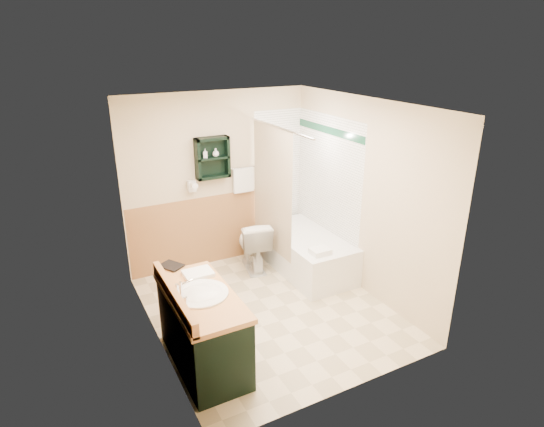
# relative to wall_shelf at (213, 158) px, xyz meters

# --- Properties ---
(floor) EXTENTS (3.00, 3.00, 0.00)m
(floor) POSITION_rel_wall_shelf_xyz_m (0.10, -1.41, -1.55)
(floor) COLOR beige
(floor) RESTS_ON ground
(back_wall) EXTENTS (2.60, 0.04, 2.40)m
(back_wall) POSITION_rel_wall_shelf_xyz_m (0.10, 0.11, -0.35)
(back_wall) COLOR beige
(back_wall) RESTS_ON ground
(left_wall) EXTENTS (0.04, 3.00, 2.40)m
(left_wall) POSITION_rel_wall_shelf_xyz_m (-1.22, -1.41, -0.35)
(left_wall) COLOR beige
(left_wall) RESTS_ON ground
(right_wall) EXTENTS (0.04, 3.00, 2.40)m
(right_wall) POSITION_rel_wall_shelf_xyz_m (1.42, -1.41, -0.35)
(right_wall) COLOR beige
(right_wall) RESTS_ON ground
(ceiling) EXTENTS (2.60, 3.00, 0.04)m
(ceiling) POSITION_rel_wall_shelf_xyz_m (0.10, -1.41, 0.87)
(ceiling) COLOR white
(ceiling) RESTS_ON back_wall
(wainscot_left) EXTENTS (2.98, 2.98, 1.00)m
(wainscot_left) POSITION_rel_wall_shelf_xyz_m (-1.19, -1.41, -1.05)
(wainscot_left) COLOR #BE7A4D
(wainscot_left) RESTS_ON left_wall
(wainscot_back) EXTENTS (2.58, 2.58, 1.00)m
(wainscot_back) POSITION_rel_wall_shelf_xyz_m (0.10, 0.08, -1.05)
(wainscot_back) COLOR #BE7A4D
(wainscot_back) RESTS_ON back_wall
(mirror_frame) EXTENTS (1.30, 1.30, 1.00)m
(mirror_frame) POSITION_rel_wall_shelf_xyz_m (-1.17, -1.96, -0.05)
(mirror_frame) COLOR brown
(mirror_frame) RESTS_ON left_wall
(mirror_glass) EXTENTS (1.20, 1.20, 0.90)m
(mirror_glass) POSITION_rel_wall_shelf_xyz_m (-1.17, -1.96, -0.05)
(mirror_glass) COLOR white
(mirror_glass) RESTS_ON left_wall
(tile_right) EXTENTS (1.50, 1.50, 2.10)m
(tile_right) POSITION_rel_wall_shelf_xyz_m (1.38, -0.66, -0.50)
(tile_right) COLOR white
(tile_right) RESTS_ON right_wall
(tile_back) EXTENTS (0.95, 0.95, 2.10)m
(tile_back) POSITION_rel_wall_shelf_xyz_m (1.13, 0.07, -0.50)
(tile_back) COLOR white
(tile_back) RESTS_ON back_wall
(tile_accent) EXTENTS (1.50, 1.50, 0.10)m
(tile_accent) POSITION_rel_wall_shelf_xyz_m (1.37, -0.66, 0.35)
(tile_accent) COLOR #13452D
(tile_accent) RESTS_ON right_wall
(wall_shelf) EXTENTS (0.45, 0.15, 0.55)m
(wall_shelf) POSITION_rel_wall_shelf_xyz_m (0.00, 0.00, 0.00)
(wall_shelf) COLOR black
(wall_shelf) RESTS_ON back_wall
(hair_dryer) EXTENTS (0.10, 0.24, 0.18)m
(hair_dryer) POSITION_rel_wall_shelf_xyz_m (-0.30, 0.02, -0.35)
(hair_dryer) COLOR white
(hair_dryer) RESTS_ON back_wall
(towel_bar) EXTENTS (0.40, 0.06, 0.40)m
(towel_bar) POSITION_rel_wall_shelf_xyz_m (0.45, 0.04, -0.20)
(towel_bar) COLOR white
(towel_bar) RESTS_ON back_wall
(curtain_rod) EXTENTS (0.03, 1.60, 0.03)m
(curtain_rod) POSITION_rel_wall_shelf_xyz_m (0.63, -0.66, 0.45)
(curtain_rod) COLOR silver
(curtain_rod) RESTS_ON back_wall
(shower_curtain) EXTENTS (1.05, 1.05, 1.70)m
(shower_curtain) POSITION_rel_wall_shelf_xyz_m (0.63, -0.48, -0.40)
(shower_curtain) COLOR #BCAE8E
(shower_curtain) RESTS_ON curtain_rod
(vanity) EXTENTS (0.59, 1.23, 0.78)m
(vanity) POSITION_rel_wall_shelf_xyz_m (-0.89, -1.93, -1.16)
(vanity) COLOR black
(vanity) RESTS_ON ground
(bathtub) EXTENTS (0.78, 1.50, 0.52)m
(bathtub) POSITION_rel_wall_shelf_xyz_m (1.03, -0.75, -1.29)
(bathtub) COLOR white
(bathtub) RESTS_ON ground
(toilet) EXTENTS (0.54, 0.79, 0.71)m
(toilet) POSITION_rel_wall_shelf_xyz_m (0.40, -0.35, -1.20)
(toilet) COLOR white
(toilet) RESTS_ON ground
(counter_towel) EXTENTS (0.29, 0.23, 0.04)m
(counter_towel) POSITION_rel_wall_shelf_xyz_m (-0.79, -1.57, -0.75)
(counter_towel) COLOR white
(counter_towel) RESTS_ON vanity
(vanity_book) EXTENTS (0.16, 0.11, 0.24)m
(vanity_book) POSITION_rel_wall_shelf_xyz_m (-1.06, -1.32, -0.65)
(vanity_book) COLOR black
(vanity_book) RESTS_ON vanity
(tub_towel) EXTENTS (0.24, 0.20, 0.07)m
(tub_towel) POSITION_rel_wall_shelf_xyz_m (0.87, -1.30, -1.00)
(tub_towel) COLOR white
(tub_towel) RESTS_ON bathtub
(soap_bottle_a) EXTENTS (0.09, 0.13, 0.05)m
(soap_bottle_a) POSITION_rel_wall_shelf_xyz_m (-0.10, -0.01, 0.04)
(soap_bottle_a) COLOR white
(soap_bottle_a) RESTS_ON wall_shelf
(soap_bottle_b) EXTENTS (0.11, 0.13, 0.08)m
(soap_bottle_b) POSITION_rel_wall_shelf_xyz_m (0.05, -0.01, 0.06)
(soap_bottle_b) COLOR white
(soap_bottle_b) RESTS_ON wall_shelf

